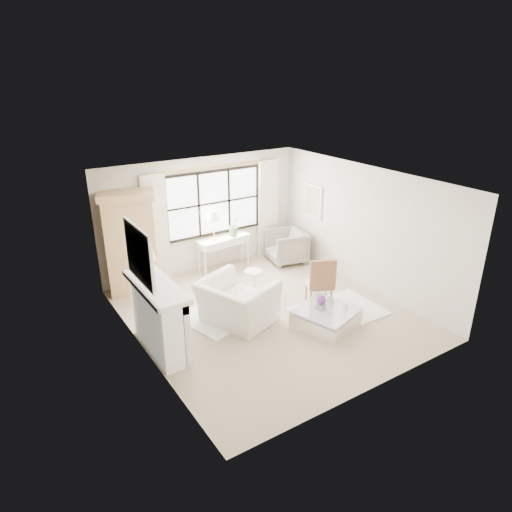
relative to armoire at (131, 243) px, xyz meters
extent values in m
plane|color=tan|center=(1.86, -2.41, -1.14)|extent=(5.50, 5.50, 0.00)
plane|color=white|center=(1.86, -2.41, 1.56)|extent=(5.50, 5.50, 0.00)
plane|color=silver|center=(1.86, 0.34, 0.21)|extent=(5.00, 0.00, 5.00)
plane|color=silver|center=(1.86, -5.16, 0.21)|extent=(5.00, 0.00, 5.00)
plane|color=white|center=(-0.64, -2.41, 0.21)|extent=(0.00, 5.50, 5.50)
plane|color=beige|center=(4.36, -2.41, 0.21)|extent=(0.00, 5.50, 5.50)
cube|color=white|center=(2.16, 0.32, 0.46)|extent=(2.40, 0.02, 1.50)
cylinder|color=#A58139|center=(2.16, 0.26, 1.33)|extent=(3.30, 0.04, 0.04)
cube|color=silver|center=(0.66, 0.24, 0.10)|extent=(0.55, 0.10, 2.47)
cube|color=white|center=(3.66, 0.24, 0.10)|extent=(0.55, 0.10, 2.47)
cube|color=white|center=(-0.43, -2.41, -0.55)|extent=(0.34, 1.50, 1.18)
cube|color=#A5A5AC|center=(-0.26, -2.41, -0.61)|extent=(0.03, 1.22, 0.97)
cube|color=black|center=(-0.25, -2.41, -0.82)|extent=(0.06, 0.52, 0.50)
cube|color=white|center=(-0.39, -2.41, 0.08)|extent=(0.58, 1.66, 0.08)
cube|color=white|center=(-0.61, -2.41, 0.70)|extent=(0.05, 1.15, 0.95)
cube|color=#B4B9BF|center=(-0.58, -2.41, 0.70)|extent=(0.02, 1.00, 0.80)
cube|color=white|center=(4.33, -0.71, 0.41)|extent=(0.04, 0.62, 0.82)
cube|color=#C8B29B|center=(4.31, -0.71, 0.41)|extent=(0.01, 0.52, 0.72)
cylinder|color=black|center=(-0.36, -2.17, 0.14)|extent=(0.12, 0.12, 0.03)
cylinder|color=black|center=(-0.36, -2.17, 0.30)|extent=(0.03, 0.03, 0.30)
cone|color=#FCEDCE|center=(-0.36, -2.17, 0.54)|extent=(0.22, 0.22, 0.18)
cube|color=tan|center=(0.00, 0.00, -0.09)|extent=(1.14, 0.89, 2.10)
cube|color=tan|center=(0.00, 0.00, 1.03)|extent=(1.29, 1.02, 0.14)
cube|color=white|center=(2.24, 0.04, -0.46)|extent=(1.28, 0.54, 0.14)
cube|color=white|center=(2.24, 0.04, -0.37)|extent=(1.34, 0.58, 0.06)
cylinder|color=#C39144|center=(1.99, 0.04, -0.32)|extent=(0.14, 0.14, 0.03)
cylinder|color=#C39144|center=(1.99, 0.04, -0.08)|extent=(0.02, 0.02, 0.46)
cone|color=#FEF4D0|center=(1.99, 0.04, 0.24)|extent=(0.28, 0.28, 0.22)
imported|color=#637B52|center=(2.53, 0.02, -0.07)|extent=(0.37, 0.35, 0.54)
cylinder|color=silver|center=(2.15, -1.44, -1.12)|extent=(0.26, 0.26, 0.03)
cylinder|color=silver|center=(2.15, -1.44, -0.89)|extent=(0.06, 0.06, 0.44)
cylinder|color=silver|center=(2.15, -1.44, -0.65)|extent=(0.40, 0.40, 0.03)
cube|color=white|center=(1.22, -1.92, -1.12)|extent=(2.01, 1.64, 0.03)
cube|color=white|center=(3.10, -3.11, -1.12)|extent=(1.74, 1.32, 0.03)
imported|color=white|center=(1.20, -2.34, -0.71)|extent=(1.54, 1.64, 0.86)
imported|color=gray|center=(3.76, -0.45, -0.73)|extent=(1.07, 1.05, 0.82)
cube|color=silver|center=(2.95, -2.67, -0.68)|extent=(0.63, 0.62, 0.07)
cube|color=#8F5C3C|center=(2.85, -2.88, -0.36)|extent=(0.46, 0.25, 0.60)
cube|color=white|center=(2.50, -3.41, -0.98)|extent=(1.26, 1.26, 0.32)
cube|color=silver|center=(2.50, -3.41, -0.78)|extent=(1.26, 1.26, 0.04)
cube|color=gray|center=(2.42, -3.34, -0.71)|extent=(0.17, 0.17, 0.11)
sphere|color=#632F77|center=(2.42, -3.34, -0.56)|extent=(0.17, 0.17, 0.17)
cylinder|color=white|center=(2.81, -3.60, -0.70)|extent=(0.09, 0.09, 0.12)
imported|color=silver|center=(2.72, -3.15, -0.69)|extent=(0.14, 0.14, 0.14)
camera|label=1|loc=(-2.65, -8.97, 3.41)|focal=32.00mm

